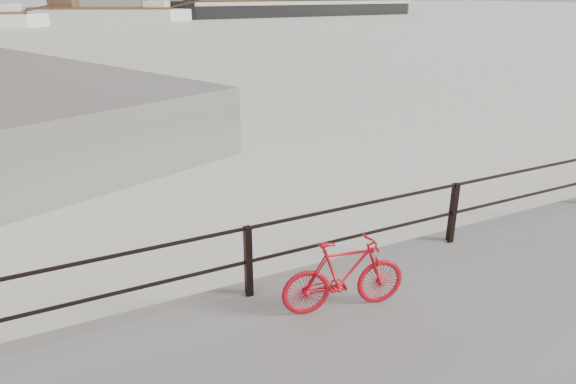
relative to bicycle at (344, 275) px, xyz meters
name	(u,v)px	position (x,y,z in m)	size (l,w,h in m)	color
ground	(440,257)	(2.55, 0.97, -0.83)	(400.00, 400.00, 0.00)	white
guardrail	(453,213)	(2.55, 0.82, 0.02)	(28.00, 0.10, 1.00)	black
bicycle	(344,275)	(0.00, 0.00, 0.00)	(1.60, 0.24, 0.97)	red
barque_black	(302,16)	(43.61, 82.90, -0.83)	(58.01, 18.99, 32.97)	black
schooner_mid	(104,21)	(8.58, 80.87, -0.83)	(28.26, 11.96, 20.39)	silver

